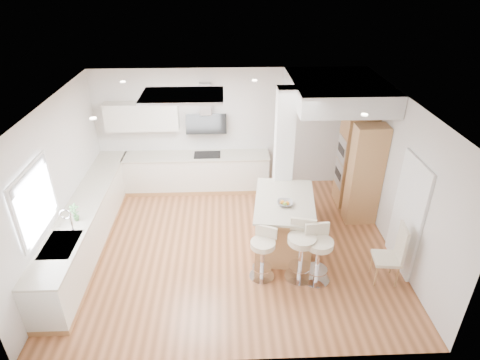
{
  "coord_description": "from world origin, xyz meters",
  "views": [
    {
      "loc": [
        -0.08,
        -6.12,
        4.8
      ],
      "look_at": [
        0.18,
        0.4,
        1.22
      ],
      "focal_mm": 30.0,
      "sensor_mm": 36.0,
      "label": 1
    }
  ],
  "objects_px": {
    "bar_stool_a": "(263,251)",
    "bar_stool_c": "(318,252)",
    "peninsula": "(283,222)",
    "bar_stool_b": "(301,248)",
    "dining_chair": "(394,252)"
  },
  "relations": [
    {
      "from": "bar_stool_a",
      "to": "bar_stool_c",
      "type": "height_order",
      "value": "bar_stool_c"
    },
    {
      "from": "peninsula",
      "to": "bar_stool_b",
      "type": "distance_m",
      "value": 0.96
    },
    {
      "from": "bar_stool_a",
      "to": "dining_chair",
      "type": "bearing_deg",
      "value": 20.08
    },
    {
      "from": "peninsula",
      "to": "bar_stool_c",
      "type": "distance_m",
      "value": 1.11
    },
    {
      "from": "bar_stool_a",
      "to": "bar_stool_c",
      "type": "bearing_deg",
      "value": 17.61
    },
    {
      "from": "dining_chair",
      "to": "bar_stool_a",
      "type": "bearing_deg",
      "value": -177.91
    },
    {
      "from": "bar_stool_a",
      "to": "dining_chair",
      "type": "distance_m",
      "value": 2.15
    },
    {
      "from": "bar_stool_c",
      "to": "dining_chair",
      "type": "height_order",
      "value": "dining_chair"
    },
    {
      "from": "bar_stool_a",
      "to": "dining_chair",
      "type": "relative_size",
      "value": 0.88
    },
    {
      "from": "bar_stool_b",
      "to": "dining_chair",
      "type": "xyz_separation_m",
      "value": [
        1.52,
        -0.13,
        -0.03
      ]
    },
    {
      "from": "bar_stool_c",
      "to": "dining_chair",
      "type": "relative_size",
      "value": 0.96
    },
    {
      "from": "bar_stool_b",
      "to": "bar_stool_c",
      "type": "bearing_deg",
      "value": -2.11
    },
    {
      "from": "bar_stool_c",
      "to": "peninsula",
      "type": "bearing_deg",
      "value": 106.09
    },
    {
      "from": "bar_stool_a",
      "to": "dining_chair",
      "type": "height_order",
      "value": "dining_chair"
    },
    {
      "from": "peninsula",
      "to": "bar_stool_c",
      "type": "height_order",
      "value": "bar_stool_c"
    }
  ]
}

